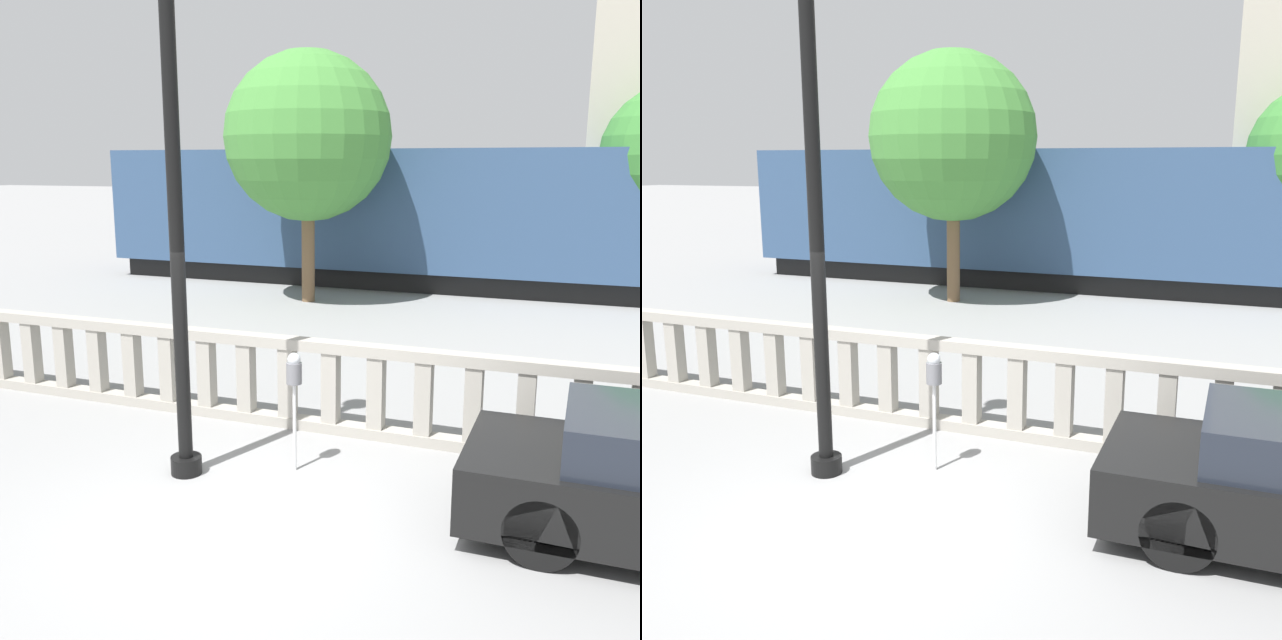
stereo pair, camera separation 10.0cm
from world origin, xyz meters
TOP-DOWN VIEW (x-y plane):
  - ground_plane at (0.00, 0.00)m, footprint 160.00×160.00m
  - balustrade at (-0.00, 2.48)m, footprint 13.13×0.24m
  - lamppost at (-1.08, 0.72)m, footprint 0.39×0.39m
  - parking_meter at (0.02, 1.23)m, footprint 0.17×0.17m
  - train_near at (2.63, 13.81)m, footprint 26.05×2.88m
  - train_far at (-4.38, 28.75)m, footprint 26.95×2.63m
  - tree_right at (-3.57, 10.63)m, footprint 4.03×4.03m

SIDE VIEW (x-z plane):
  - ground_plane at x=0.00m, z-range 0.00..0.00m
  - balustrade at x=0.00m, z-range 0.00..1.21m
  - parking_meter at x=0.02m, z-range 0.41..1.79m
  - train_near at x=2.63m, z-range -0.21..4.14m
  - train_far at x=-4.38m, z-range -0.21..4.23m
  - lamppost at x=-1.08m, z-range 0.41..6.37m
  - tree_right at x=-3.57m, z-range 0.99..7.01m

